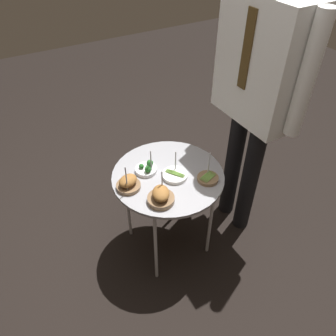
# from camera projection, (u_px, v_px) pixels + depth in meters

# --- Properties ---
(ground_plane) EXTENTS (8.00, 8.00, 0.00)m
(ground_plane) POSITION_uv_depth(u_px,v_px,m) (168.00, 242.00, 2.31)
(ground_plane) COLOR black
(serving_cart) EXTENTS (0.65, 0.65, 0.64)m
(serving_cart) POSITION_uv_depth(u_px,v_px,m) (168.00, 180.00, 1.93)
(serving_cart) COLOR #939399
(serving_cart) RESTS_ON ground_plane
(bowl_broccoli_front_right) EXTENTS (0.13, 0.13, 0.16)m
(bowl_broccoli_front_right) POSITION_uv_depth(u_px,v_px,m) (147.00, 169.00, 1.90)
(bowl_broccoli_front_right) COLOR silver
(bowl_broccoli_front_right) RESTS_ON serving_cart
(bowl_asparagus_mid_right) EXTENTS (0.12, 0.12, 0.17)m
(bowl_asparagus_mid_right) POSITION_uv_depth(u_px,v_px,m) (208.00, 178.00, 1.85)
(bowl_asparagus_mid_right) COLOR brown
(bowl_asparagus_mid_right) RESTS_ON serving_cart
(bowl_roast_near_rim) EXTENTS (0.14, 0.14, 0.18)m
(bowl_roast_near_rim) POSITION_uv_depth(u_px,v_px,m) (128.00, 183.00, 1.79)
(bowl_roast_near_rim) COLOR brown
(bowl_roast_near_rim) RESTS_ON serving_cart
(bowl_asparagus_back_right) EXTENTS (0.15, 0.15, 0.15)m
(bowl_asparagus_back_right) POSITION_uv_depth(u_px,v_px,m) (175.00, 175.00, 1.87)
(bowl_asparagus_back_right) COLOR white
(bowl_asparagus_back_right) RESTS_ON serving_cart
(bowl_roast_far_rim) EXTENTS (0.15, 0.15, 0.18)m
(bowl_roast_far_rim) POSITION_uv_depth(u_px,v_px,m) (161.00, 196.00, 1.71)
(bowl_roast_far_rim) COLOR brown
(bowl_roast_far_rim) RESTS_ON serving_cart
(waiter_figure) EXTENTS (0.66, 0.25, 1.78)m
(waiter_figure) POSITION_uv_depth(u_px,v_px,m) (260.00, 76.00, 1.76)
(waiter_figure) COLOR black
(waiter_figure) RESTS_ON ground_plane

